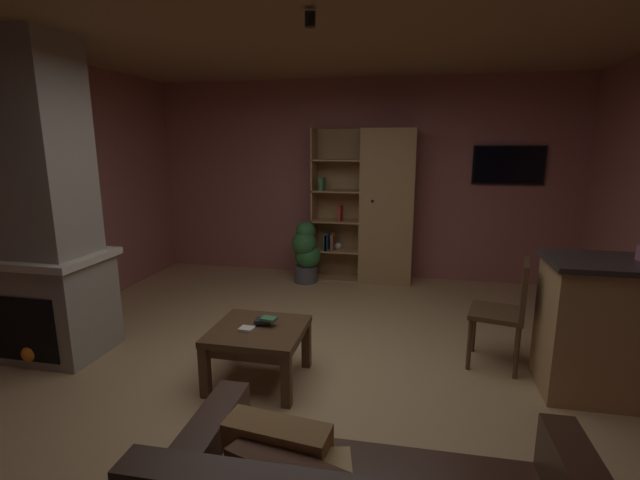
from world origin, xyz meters
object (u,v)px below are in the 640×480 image
at_px(table_book_2, 269,319).
at_px(potted_floor_plant, 306,251).
at_px(coffee_table, 258,338).
at_px(table_book_0, 247,329).
at_px(wall_mounted_tv, 508,165).
at_px(stone_fireplace, 43,220).
at_px(bookshelf_cabinet, 380,208).
at_px(dining_chair, 508,307).
at_px(table_book_1, 263,321).

bearing_deg(table_book_2, potted_floor_plant, 97.17).
height_order(coffee_table, table_book_0, table_book_0).
bearing_deg(wall_mounted_tv, table_book_2, -126.33).
bearing_deg(coffee_table, table_book_2, 38.20).
relative_size(stone_fireplace, bookshelf_cabinet, 1.33).
bearing_deg(stone_fireplace, dining_chair, 8.25).
bearing_deg(table_book_1, table_book_0, -123.55).
bearing_deg(stone_fireplace, table_book_1, -0.86).
relative_size(bookshelf_cabinet, table_book_2, 17.46).
height_order(stone_fireplace, dining_chair, stone_fireplace).
bearing_deg(bookshelf_cabinet, dining_chair, -60.81).
xyz_separation_m(table_book_0, table_book_1, (0.09, 0.13, 0.02)).
bearing_deg(bookshelf_cabinet, table_book_1, -103.62).
bearing_deg(table_book_1, table_book_2, -8.70).
relative_size(coffee_table, table_book_1, 5.94).
relative_size(bookshelf_cabinet, coffee_table, 2.88).
distance_m(table_book_0, table_book_2, 0.19).
height_order(stone_fireplace, bookshelf_cabinet, stone_fireplace).
xyz_separation_m(table_book_1, wall_mounted_tv, (2.26, 3.00, 1.08)).
bearing_deg(wall_mounted_tv, stone_fireplace, -144.70).
xyz_separation_m(stone_fireplace, bookshelf_cabinet, (2.61, 2.76, -0.21)).
bearing_deg(potted_floor_plant, dining_chair, -41.55).
bearing_deg(potted_floor_plant, table_book_0, -86.10).
bearing_deg(stone_fireplace, bookshelf_cabinet, 46.62).
distance_m(dining_chair, potted_floor_plant, 2.91).
bearing_deg(dining_chair, table_book_2, -162.25).
height_order(table_book_1, potted_floor_plant, potted_floor_plant).
bearing_deg(table_book_2, wall_mounted_tv, 53.67).
bearing_deg(dining_chair, table_book_0, -160.27).
height_order(table_book_2, potted_floor_plant, potted_floor_plant).
xyz_separation_m(coffee_table, table_book_2, (0.07, 0.05, 0.14)).
height_order(stone_fireplace, wall_mounted_tv, stone_fireplace).
bearing_deg(table_book_1, stone_fireplace, 179.14).
bearing_deg(table_book_1, coffee_table, -106.03).
height_order(coffee_table, wall_mounted_tv, wall_mounted_tv).
distance_m(bookshelf_cabinet, table_book_2, 2.91).
distance_m(dining_chair, wall_mounted_tv, 2.65).
bearing_deg(coffee_table, table_book_1, 73.97).
xyz_separation_m(table_book_0, dining_chair, (1.99, 0.71, 0.07)).
bearing_deg(wall_mounted_tv, bookshelf_cabinet, -172.45).
height_order(bookshelf_cabinet, potted_floor_plant, bookshelf_cabinet).
relative_size(table_book_2, dining_chair, 0.13).
relative_size(table_book_2, potted_floor_plant, 0.14).
xyz_separation_m(potted_floor_plant, wall_mounted_tv, (2.53, 0.49, 1.14)).
bearing_deg(table_book_0, potted_floor_plant, 93.90).
relative_size(table_book_0, dining_chair, 0.11).
bearing_deg(coffee_table, stone_fireplace, 177.25).
bearing_deg(potted_floor_plant, stone_fireplace, -123.89).
height_order(table_book_0, dining_chair, dining_chair).
height_order(coffee_table, table_book_1, table_book_1).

